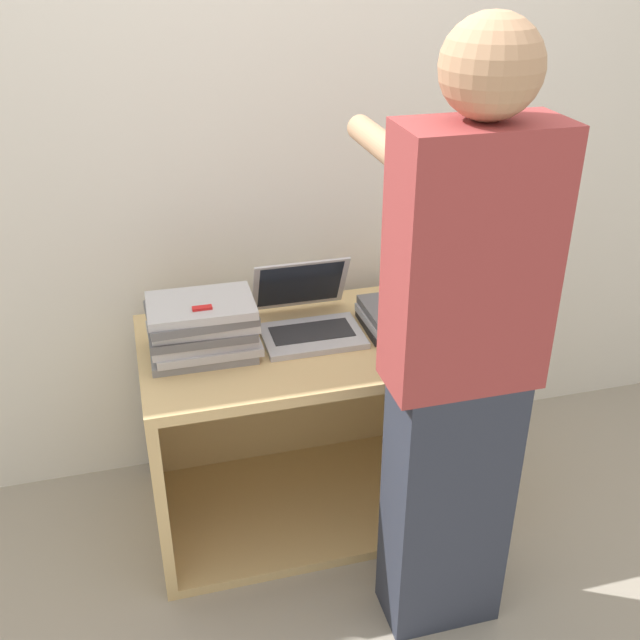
{
  "coord_description": "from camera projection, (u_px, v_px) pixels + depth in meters",
  "views": [
    {
      "loc": [
        -0.53,
        -1.77,
        1.94
      ],
      "look_at": [
        0.0,
        0.23,
        0.84
      ],
      "focal_mm": 42.0,
      "sensor_mm": 36.0,
      "label": 1
    }
  ],
  "objects": [
    {
      "name": "ground_plane",
      "position": [
        337.0,
        567.0,
        2.54
      ],
      "size": [
        12.0,
        12.0,
        0.0
      ],
      "primitive_type": "plane",
      "color": "#9E9384"
    },
    {
      "name": "wall_back",
      "position": [
        281.0,
        160.0,
        2.62
      ],
      "size": [
        8.0,
        0.05,
        2.4
      ],
      "color": "silver",
      "rests_on": "ground_plane"
    },
    {
      "name": "cart",
      "position": [
        308.0,
        415.0,
        2.71
      ],
      "size": [
        1.14,
        0.65,
        0.72
      ],
      "color": "tan",
      "rests_on": "ground_plane"
    },
    {
      "name": "laptop_open",
      "position": [
        308.0,
        318.0,
        2.51
      ],
      "size": [
        0.33,
        0.34,
        0.23
      ],
      "color": "#B7B7BC",
      "rests_on": "cart"
    },
    {
      "name": "laptop_stack_left",
      "position": [
        202.0,
        327.0,
        2.35
      ],
      "size": [
        0.35,
        0.25,
        0.19
      ],
      "color": "gray",
      "rests_on": "cart"
    },
    {
      "name": "laptop_stack_right",
      "position": [
        412.0,
        315.0,
        2.54
      ],
      "size": [
        0.34,
        0.24,
        0.08
      ],
      "color": "#232326",
      "rests_on": "cart"
    },
    {
      "name": "person",
      "position": [
        459.0,
        364.0,
        1.98
      ],
      "size": [
        0.4,
        0.54,
        1.78
      ],
      "color": "#2D3342",
      "rests_on": "ground_plane"
    },
    {
      "name": "inventory_tag",
      "position": [
        202.0,
        308.0,
        2.26
      ],
      "size": [
        0.06,
        0.02,
        0.01
      ],
      "color": "red",
      "rests_on": "laptop_stack_left"
    }
  ]
}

